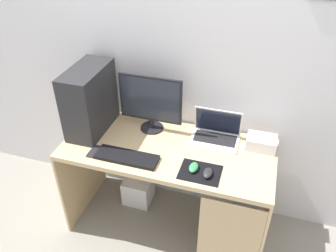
{
  "coord_description": "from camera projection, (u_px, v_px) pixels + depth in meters",
  "views": [
    {
      "loc": [
        0.54,
        -1.76,
        2.24
      ],
      "look_at": [
        0.0,
        0.0,
        0.95
      ],
      "focal_mm": 36.45,
      "sensor_mm": 36.0,
      "label": 1
    }
  ],
  "objects": [
    {
      "name": "ground_plane",
      "position": [
        168.0,
        221.0,
        2.79
      ],
      "size": [
        8.0,
        8.0,
        0.0
      ],
      "primitive_type": "plane",
      "color": "gray"
    },
    {
      "name": "subwoofer",
      "position": [
        139.0,
        189.0,
        2.93
      ],
      "size": [
        0.23,
        0.23,
        0.23
      ],
      "primitive_type": "cube",
      "color": "white",
      "rests_on": "ground_plane"
    },
    {
      "name": "wall_back",
      "position": [
        184.0,
        56.0,
        2.33
      ],
      "size": [
        4.0,
        0.05,
        2.6
      ],
      "color": "silver",
      "rests_on": "ground_plane"
    },
    {
      "name": "mousepad",
      "position": [
        200.0,
        172.0,
        2.14
      ],
      "size": [
        0.26,
        0.2,
        0.0
      ],
      "primitive_type": "cube",
      "color": "black",
      "rests_on": "desk"
    },
    {
      "name": "mouse_left",
      "position": [
        194.0,
        167.0,
        2.15
      ],
      "size": [
        0.06,
        0.1,
        0.03
      ],
      "primitive_type": "ellipsoid",
      "color": "#338C4C",
      "rests_on": "mousepad"
    },
    {
      "name": "mouse_right",
      "position": [
        208.0,
        173.0,
        2.1
      ],
      "size": [
        0.06,
        0.1,
        0.03
      ],
      "primitive_type": "ellipsoid",
      "color": "#232326",
      "rests_on": "mousepad"
    },
    {
      "name": "laptop",
      "position": [
        216.0,
        133.0,
        2.4
      ],
      "size": [
        0.34,
        0.22,
        0.22
      ],
      "color": "white",
      "rests_on": "desk"
    },
    {
      "name": "pc_tower",
      "position": [
        90.0,
        100.0,
        2.4
      ],
      "size": [
        0.22,
        0.45,
        0.48
      ],
      "primitive_type": "cube",
      "color": "#232326",
      "rests_on": "desk"
    },
    {
      "name": "cell_phone",
      "position": [
        95.0,
        152.0,
        2.3
      ],
      "size": [
        0.07,
        0.13,
        0.01
      ],
      "primitive_type": "cube",
      "color": "#232326",
      "rests_on": "desk"
    },
    {
      "name": "projector",
      "position": [
        261.0,
        143.0,
        2.32
      ],
      "size": [
        0.2,
        0.14,
        0.09
      ],
      "primitive_type": "cube",
      "color": "silver",
      "rests_on": "desk"
    },
    {
      "name": "desk",
      "position": [
        170.0,
        166.0,
        2.42
      ],
      "size": [
        1.46,
        0.65,
        0.77
      ],
      "color": "tan",
      "rests_on": "ground_plane"
    },
    {
      "name": "keyboard",
      "position": [
        127.0,
        157.0,
        2.24
      ],
      "size": [
        0.42,
        0.14,
        0.02
      ],
      "primitive_type": "cube",
      "color": "black",
      "rests_on": "desk"
    },
    {
      "name": "monitor",
      "position": [
        151.0,
        103.0,
        2.4
      ],
      "size": [
        0.46,
        0.17,
        0.43
      ],
      "color": "black",
      "rests_on": "desk"
    }
  ]
}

